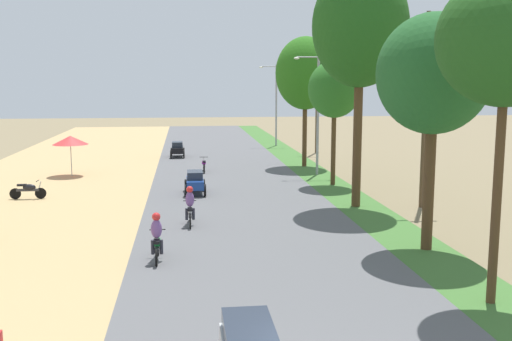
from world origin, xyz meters
TOP-DOWN VIEW (x-y plane):
  - parked_motorbike_third at (-10.49, 22.23)m, footprint 1.80×0.54m
  - vendor_umbrella at (-9.70, 29.69)m, footprint 2.20×2.20m
  - median_tree_nearest at (5.59, 5.96)m, footprint 3.55×3.55m
  - median_tree_second at (5.93, 11.13)m, footprint 3.92×3.92m
  - median_tree_third at (5.51, 18.55)m, footprint 4.42×4.42m
  - median_tree_fourth at (5.88, 24.51)m, footprint 2.99×2.99m
  - median_tree_fifth at (5.74, 32.06)m, footprint 4.11×4.11m
  - streetlamp_near at (5.80, 28.27)m, footprint 3.16×0.20m
  - streetlamp_mid at (5.80, 45.48)m, footprint 3.16×0.20m
  - utility_pole_near at (8.62, 18.20)m, footprint 1.80×0.20m
  - utility_pole_far at (8.35, 39.97)m, footprint 1.80×0.20m
  - car_sedan_blue at (-2.07, 22.57)m, footprint 1.10×2.26m
  - car_sedan_black at (-3.15, 38.12)m, footprint 1.10×2.26m
  - motorbike_ahead_second at (-3.54, 10.78)m, footprint 0.54×1.80m
  - motorbike_ahead_third at (-2.41, 15.60)m, footprint 0.54×1.80m
  - motorbike_ahead_fourth at (-1.35, 30.11)m, footprint 0.54×1.80m

SIDE VIEW (x-z plane):
  - parked_motorbike_third at x=-10.49m, z-range 0.08..1.02m
  - motorbike_ahead_fourth at x=-1.35m, z-range 0.10..1.04m
  - car_sedan_blue at x=-2.07m, z-range 0.15..1.34m
  - car_sedan_black at x=-3.15m, z-range 0.15..1.34m
  - motorbike_ahead_second at x=-3.54m, z-range 0.03..1.69m
  - motorbike_ahead_third at x=-2.41m, z-range 0.03..1.69m
  - vendor_umbrella at x=-9.70m, z-range 1.05..3.57m
  - streetlamp_mid at x=5.80m, z-range 0.65..8.01m
  - streetlamp_near at x=5.80m, z-range 0.65..8.19m
  - utility_pole_far at x=8.35m, z-range 0.19..9.00m
  - utility_pole_near at x=8.62m, z-range 0.19..9.34m
  - median_tree_fourth at x=5.88m, z-range 1.95..9.05m
  - median_tree_second at x=5.93m, z-range 2.07..10.33m
  - median_tree_fifth at x=5.74m, z-range 2.02..10.96m
  - median_tree_nearest at x=5.59m, z-range 2.66..11.36m
  - median_tree_third at x=5.51m, z-range 2.82..14.03m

